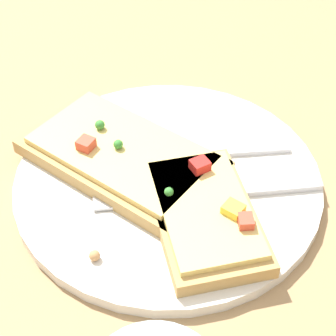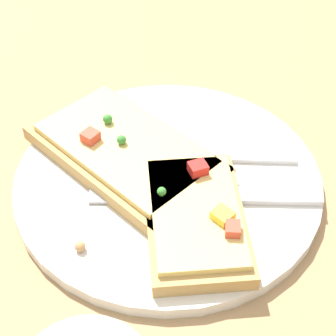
{
  "view_description": "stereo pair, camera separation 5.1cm",
  "coord_description": "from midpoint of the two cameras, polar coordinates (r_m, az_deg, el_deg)",
  "views": [
    {
      "loc": [
        0.18,
        0.32,
        0.38
      ],
      "look_at": [
        0.0,
        0.0,
        0.02
      ],
      "focal_mm": 60.0,
      "sensor_mm": 36.0,
      "label": 1
    },
    {
      "loc": [
        0.13,
        0.34,
        0.38
      ],
      "look_at": [
        0.0,
        0.0,
        0.02
      ],
      "focal_mm": 60.0,
      "sensor_mm": 36.0,
      "label": 2
    }
  ],
  "objects": [
    {
      "name": "pizza_slice_main",
      "position": [
        0.52,
        -7.53,
        1.21
      ],
      "size": [
        0.17,
        0.21,
        0.03
      ],
      "rotation": [
        0.0,
        0.0,
        1.99
      ],
      "color": "tan",
      "rests_on": "plate"
    },
    {
      "name": "plate",
      "position": [
        0.52,
        -2.8,
        -1.4
      ],
      "size": [
        0.28,
        0.28,
        0.01
      ],
      "color": "silver",
      "rests_on": "ground"
    },
    {
      "name": "crumb_scatter",
      "position": [
        0.49,
        -5.26,
        -2.92
      ],
      "size": [
        0.16,
        0.1,
        0.01
      ],
      "color": "#A98450",
      "rests_on": "plate"
    },
    {
      "name": "fork",
      "position": [
        0.53,
        -2.29,
        1.43
      ],
      "size": [
        0.19,
        0.1,
        0.01
      ],
      "rotation": [
        0.0,
        0.0,
        5.87
      ],
      "color": "silver",
      "rests_on": "plate"
    },
    {
      "name": "pizza_slice_corner",
      "position": [
        0.47,
        0.41,
        -4.9
      ],
      "size": [
        0.12,
        0.15,
        0.03
      ],
      "rotation": [
        0.0,
        0.0,
        4.43
      ],
      "color": "tan",
      "rests_on": "plate"
    },
    {
      "name": "knife",
      "position": [
        0.5,
        3.08,
        -2.43
      ],
      "size": [
        0.2,
        0.09,
        0.01
      ],
      "rotation": [
        0.0,
        0.0,
        5.89
      ],
      "color": "silver",
      "rests_on": "plate"
    },
    {
      "name": "ground_plane",
      "position": [
        0.52,
        -2.77,
        -1.86
      ],
      "size": [
        4.0,
        4.0,
        0.0
      ],
      "primitive_type": "plane",
      "color": "#9E7A51"
    }
  ]
}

